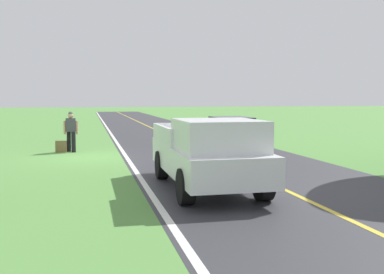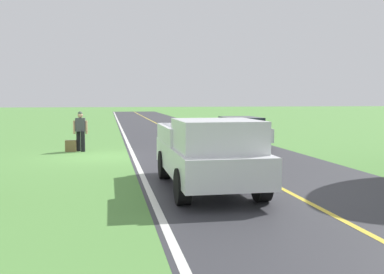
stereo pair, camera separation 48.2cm
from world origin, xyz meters
TOP-DOWN VIEW (x-y plane):
  - ground_plane at (0.00, 0.00)m, footprint 200.00×200.00m
  - road_surface at (-4.67, 0.00)m, footprint 7.11×120.00m
  - lane_edge_line at (-1.29, 0.00)m, footprint 0.16×117.60m
  - lane_centre_line at (-4.67, 0.00)m, footprint 0.14×117.60m
  - hitchhiker_walking at (0.87, -1.99)m, footprint 0.62×0.53m
  - suitcase_carried at (1.30, -1.94)m, footprint 0.47×0.23m
  - pickup_truck_passing at (-2.79, 7.17)m, footprint 2.11×5.41m
  - sedan_near_oncoming at (-6.59, -2.90)m, footprint 1.97×4.42m

SIDE VIEW (x-z plane):
  - ground_plane at x=0.00m, z-range 0.00..0.00m
  - road_surface at x=-4.67m, z-range 0.00..0.00m
  - lane_edge_line at x=-1.29m, z-range 0.00..0.01m
  - lane_centre_line at x=-4.67m, z-range 0.00..0.01m
  - suitcase_carried at x=1.30m, z-range 0.00..0.50m
  - sedan_near_oncoming at x=-6.59m, z-range 0.05..1.46m
  - pickup_truck_passing at x=-2.79m, z-range 0.06..1.88m
  - hitchhiker_walking at x=0.87m, z-range 0.11..1.85m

